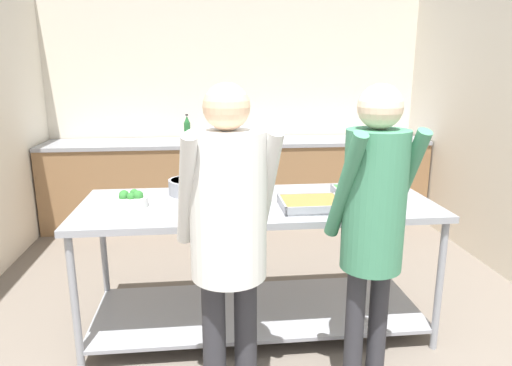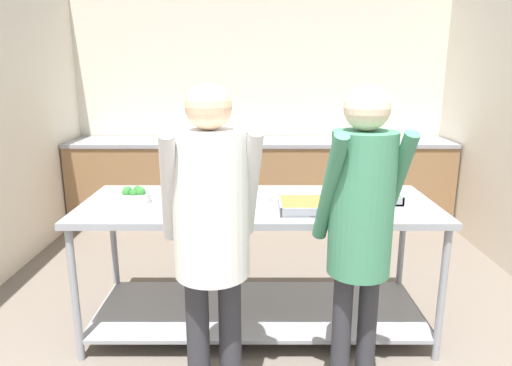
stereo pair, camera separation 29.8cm
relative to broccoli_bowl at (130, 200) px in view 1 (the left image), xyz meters
The scene contains 11 objects.
wall_rear 2.78m from the broccoli_bowl, 72.52° to the left, with size 4.36×0.06×2.65m.
back_counter 2.44m from the broccoli_bowl, 69.87° to the left, with size 4.20×0.65×0.94m.
serving_counter 0.86m from the broccoli_bowl, ahead, with size 2.24×0.86×0.88m.
broccoli_bowl is the anchor object (origin of this frame).
sauce_pan 0.45m from the broccoli_bowl, 36.87° to the left, with size 0.44×0.30×0.10m.
plate_stack 0.75m from the broccoli_bowl, ahead, with size 0.27×0.27×0.05m.
serving_tray_roast 1.11m from the broccoli_bowl, ahead, with size 0.37×0.31×0.05m.
serving_tray_vegetables 1.51m from the broccoli_bowl, ahead, with size 0.38×0.30×0.05m.
guest_serving_left 0.94m from the broccoli_bowl, 52.73° to the right, with size 0.50×0.40×1.65m.
guest_serving_right 1.47m from the broccoli_bowl, 29.62° to the right, with size 0.44×0.38×1.64m.
water_bottle 2.35m from the broccoli_bowl, 83.51° to the left, with size 0.07×0.07×0.29m.
Camera 1 is at (-0.34, -1.17, 1.70)m, focal length 32.00 mm.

